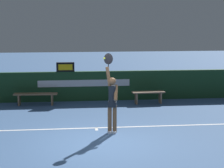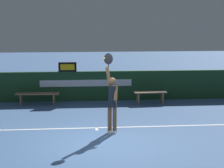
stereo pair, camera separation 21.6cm
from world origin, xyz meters
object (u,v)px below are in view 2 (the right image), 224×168
courtside_bench_near (150,95)px  speed_display (67,67)px  tennis_ball (104,58)px  tennis_player (112,100)px  courtside_bench_far (38,96)px

courtside_bench_near → speed_display: bearing=166.3°
speed_display → tennis_ball: size_ratio=12.01×
tennis_player → courtside_bench_near: (1.96, 3.99, -0.67)m
speed_display → tennis_player: tennis_player is taller
tennis_player → tennis_ball: tennis_player is taller
courtside_bench_far → tennis_ball: bearing=-59.1°
courtside_bench_near → courtside_bench_far: (-4.71, 0.20, 0.00)m
tennis_player → courtside_bench_far: (-2.75, 4.19, -0.67)m
courtside_bench_far → tennis_player: bearing=-56.7°
tennis_ball → courtside_bench_near: size_ratio=0.05×
courtside_bench_near → tennis_ball: bearing=-118.7°
speed_display → courtside_bench_far: (-1.24, -0.65, -1.11)m
speed_display → courtside_bench_near: speed_display is taller
tennis_player → tennis_ball: size_ratio=39.11×
courtside_bench_near → tennis_player: bearing=-116.2°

